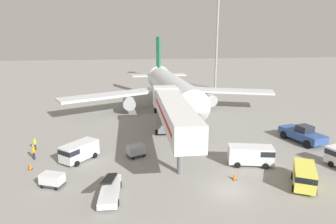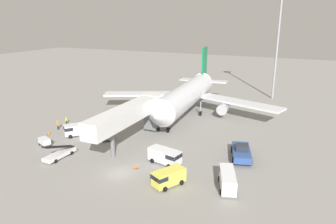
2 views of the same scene
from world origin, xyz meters
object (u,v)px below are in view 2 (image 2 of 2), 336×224
Objects in this scene: airplane_at_gate at (188,95)px; safety_cone_bravo at (49,133)px; belt_loader_truck at (60,153)px; service_van_mid_right at (168,177)px; safety_cone_alpha at (136,166)px; service_van_mid_left at (76,129)px; jet_bridge at (132,114)px; service_van_rear_left at (227,178)px; ground_crew_worker_midground at (66,120)px; apron_light_mast at (279,26)px; baggage_cart_outer_right at (108,136)px; service_van_far_left at (165,156)px; pushback_tug at (241,152)px; ground_crew_worker_foreground at (58,125)px; baggage_cart_mid_center at (45,142)px.

safety_cone_bravo is at bearing -130.33° from airplane_at_gate.
belt_loader_truck reaches higher than service_van_mid_right.
safety_cone_alpha is at bearing 158.41° from service_van_mid_right.
safety_cone_alpha is (16.95, -7.08, -0.87)m from service_van_mid_left.
service_van_mid_left is at bearing 157.61° from service_van_mid_right.
jet_bridge is at bearing -97.37° from airplane_at_gate.
belt_loader_truck reaches higher than service_van_mid_left.
service_van_rear_left is 3.57× the size of ground_crew_worker_midground.
safety_cone_alpha is 56.74m from apron_light_mast.
ground_crew_worker_midground reaches higher than safety_cone_bravo.
ground_crew_worker_midground is 57.24m from apron_light_mast.
belt_loader_truck is 2.28× the size of baggage_cart_outer_right.
service_van_far_left is at bearing -76.18° from airplane_at_gate.
pushback_tug reaches higher than service_van_mid_left.
apron_light_mast reaches higher than ground_crew_worker_foreground.
baggage_cart_mid_center is at bearing 155.47° from belt_loader_truck.
safety_cone_bravo is at bearing 127.99° from baggage_cart_mid_center.
service_van_mid_right is (11.68, -10.62, -4.19)m from jet_bridge.
service_van_rear_left reaches higher than baggage_cart_mid_center.
airplane_at_gate is 25.40m from service_van_mid_left.
service_van_rear_left reaches higher than ground_crew_worker_midground.
pushback_tug is 1.21× the size of service_van_rear_left.
ground_crew_worker_foreground is at bearing -177.54° from pushback_tug.
safety_cone_alpha is (-3.20, -3.30, -0.91)m from service_van_far_left.
safety_cone_alpha is at bearing -178.46° from service_van_rear_left.
service_van_far_left is 2.86× the size of ground_crew_worker_foreground.
service_van_mid_left is at bearing 19.12° from safety_cone_bravo.
safety_cone_bravo is at bearing 172.06° from service_van_rear_left.
safety_cone_bravo is (-22.06, 5.31, -0.02)m from safety_cone_alpha.
baggage_cart_outer_right is (-23.51, 7.05, -0.43)m from service_van_rear_left.
service_van_mid_right is 30.59m from ground_crew_worker_foreground.
safety_cone_bravo is (-9.30, 7.09, -0.38)m from belt_loader_truck.
jet_bridge reaches higher than pushback_tug.
safety_cone_alpha is at bearing -103.76° from apron_light_mast.
safety_cone_alpha is (22.42, -8.14, -0.62)m from ground_crew_worker_foreground.
baggage_cart_outer_right is at bearing -16.74° from ground_crew_worker_midground.
service_van_mid_right is 6.34× the size of safety_cone_alpha.
ground_crew_worker_midground is (-6.23, 4.26, -0.38)m from service_van_mid_left.
service_van_rear_left is at bearing -89.22° from apron_light_mast.
jet_bridge is 28.94× the size of safety_cone_bravo.
apron_light_mast is at bearing 90.78° from service_van_rear_left.
baggage_cart_outer_right reaches higher than safety_cone_bravo.
jet_bridge is at bearing 8.86° from baggage_cart_outer_right.
service_van_rear_left is at bearing -0.93° from baggage_cart_mid_center.
service_van_mid_left reaches higher than ground_crew_worker_midground.
baggage_cart_mid_center is at bearing -142.50° from baggage_cart_outer_right.
baggage_cart_outer_right reaches higher than safety_cone_alpha.
jet_bridge reaches higher than baggage_cart_mid_center.
ground_crew_worker_midground is (-0.76, 3.21, -0.13)m from ground_crew_worker_foreground.
service_van_rear_left is (0.17, -9.31, 0.10)m from pushback_tug.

